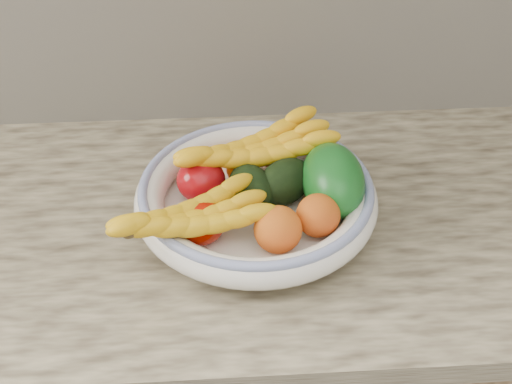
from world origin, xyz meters
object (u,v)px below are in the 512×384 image
(fruit_bowl, at_px, (256,198))
(banana_bunch_back, at_px, (254,153))
(green_mango, at_px, (333,181))
(banana_bunch_front, at_px, (190,221))

(fruit_bowl, distance_m, banana_bunch_back, 0.08)
(green_mango, height_order, banana_bunch_front, green_mango)
(fruit_bowl, bearing_deg, green_mango, 0.49)
(banana_bunch_front, bearing_deg, green_mango, -0.37)
(fruit_bowl, relative_size, banana_bunch_front, 1.49)
(fruit_bowl, relative_size, banana_bunch_back, 1.35)
(banana_bunch_front, bearing_deg, fruit_bowl, 18.79)
(banana_bunch_front, bearing_deg, banana_bunch_back, 34.08)
(fruit_bowl, height_order, green_mango, green_mango)
(fruit_bowl, xyz_separation_m, banana_bunch_back, (0.00, 0.07, 0.04))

